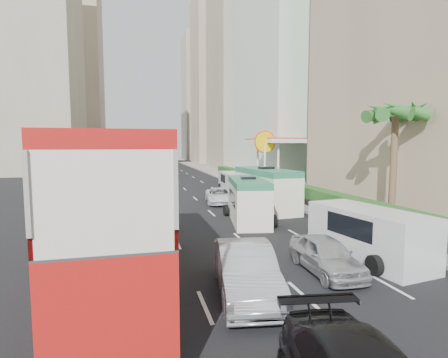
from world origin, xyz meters
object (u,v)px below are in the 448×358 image
object	(u,v)px
car_silver_lane_a	(246,295)
van_asset	(219,203)
minibus_near	(248,200)
panel_van_far	(232,182)
palm_tree	(393,172)
minibus_far	(266,189)
double_decker_bus	(121,214)
panel_van_near	(368,234)
car_silver_lane_b	(325,272)
shell_station	(284,164)

from	to	relation	value
car_silver_lane_a	van_asset	xyz separation A→B (m)	(3.30, 17.48, 0.00)
minibus_near	panel_van_far	xyz separation A→B (m)	(2.81, 13.81, -0.34)
palm_tree	minibus_far	bearing A→B (deg)	115.28
van_asset	minibus_near	xyz separation A→B (m)	(0.15, -7.11, 1.34)
minibus_near	minibus_far	world-z (taller)	minibus_far
minibus_near	panel_van_far	bearing A→B (deg)	88.70
car_silver_lane_a	panel_van_far	distance (m)	25.00
car_silver_lane_a	minibus_near	size ratio (longest dim) A/B	0.81
double_decker_bus	panel_van_near	world-z (taller)	double_decker_bus
van_asset	car_silver_lane_a	bearing A→B (deg)	-93.27
car_silver_lane_b	minibus_far	size ratio (longest dim) A/B	0.58
car_silver_lane_a	panel_van_near	distance (m)	6.50
double_decker_bus	panel_van_far	bearing A→B (deg)	66.03
panel_van_near	minibus_near	bearing A→B (deg)	98.96
minibus_near	panel_van_near	size ratio (longest dim) A/B	1.13
minibus_near	minibus_far	xyz separation A→B (m)	(2.55, 3.53, 0.18)
panel_van_near	double_decker_bus	bearing A→B (deg)	175.15
shell_station	panel_van_near	bearing A→B (deg)	-105.32
car_silver_lane_a	panel_van_far	xyz separation A→B (m)	(6.25, 24.19, 1.00)
van_asset	shell_station	size ratio (longest dim) A/B	0.57
shell_station	double_decker_bus	bearing A→B (deg)	-124.82
panel_van_near	shell_station	distance (m)	23.25
van_asset	panel_van_near	world-z (taller)	panel_van_near
car_silver_lane_b	van_asset	size ratio (longest dim) A/B	0.88
palm_tree	van_asset	bearing A→B (deg)	119.11
car_silver_lane_b	panel_van_near	world-z (taller)	panel_van_near
car_silver_lane_b	panel_van_near	distance (m)	2.90
car_silver_lane_a	car_silver_lane_b	size ratio (longest dim) A/B	1.23
minibus_near	panel_van_far	world-z (taller)	minibus_near
van_asset	shell_station	distance (m)	11.64
shell_station	minibus_far	bearing A→B (deg)	-120.23
car_silver_lane_b	panel_van_far	bearing A→B (deg)	85.34
car_silver_lane_a	palm_tree	xyz separation A→B (m)	(9.97, 5.50, 3.38)
panel_van_near	shell_station	world-z (taller)	shell_station
minibus_far	double_decker_bus	bearing A→B (deg)	-133.41
panel_van_far	car_silver_lane_b	bearing A→B (deg)	-93.82
double_decker_bus	van_asset	xyz separation A→B (m)	(7.13, 15.98, -2.53)
panel_van_far	minibus_far	bearing A→B (deg)	-88.49
van_asset	panel_van_near	size ratio (longest dim) A/B	0.85
minibus_near	minibus_far	bearing A→B (deg)	64.36
double_decker_bus	car_silver_lane_b	bearing A→B (deg)	-2.50
car_silver_lane_b	minibus_near	distance (m)	9.29
double_decker_bus	minibus_near	bearing A→B (deg)	50.65
panel_van_near	panel_van_far	world-z (taller)	panel_van_near
double_decker_bus	shell_station	bearing A→B (deg)	55.18
panel_van_far	shell_station	world-z (taller)	shell_station
double_decker_bus	panel_van_far	distance (m)	24.87
minibus_near	shell_station	xyz separation A→B (m)	(8.72, 14.13, 1.41)
van_asset	panel_van_near	bearing A→B (deg)	-72.45
car_silver_lane_b	minibus_near	bearing A→B (deg)	92.63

